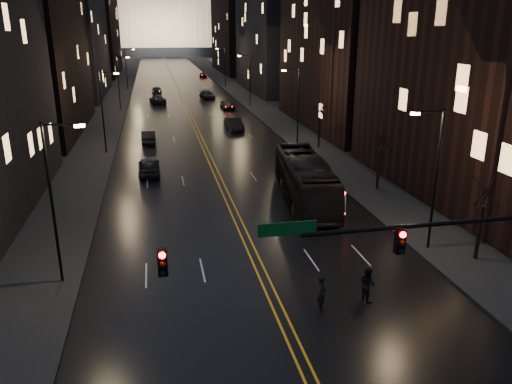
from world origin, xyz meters
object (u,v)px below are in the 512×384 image
bus (305,180)px  receding_car_a (234,124)px  pedestrian_b (367,284)px  oncoming_car_a (149,166)px  oncoming_car_b (148,137)px  pedestrian_a (322,293)px  traffic_signal (455,248)px

bus → receding_car_a: (-0.95, 29.83, -0.99)m
receding_car_a → pedestrian_b: pedestrian_b is taller
oncoming_car_a → receding_car_a: 22.48m
oncoming_car_b → pedestrian_a: size_ratio=2.49×
traffic_signal → bus: 20.64m
bus → oncoming_car_a: bearing=146.0°
traffic_signal → receding_car_a: size_ratio=3.33×
oncoming_car_a → pedestrian_a: size_ratio=2.63×
traffic_signal → pedestrian_b: bearing=103.7°
bus → receding_car_a: bus is taller
pedestrian_b → pedestrian_a: bearing=84.7°
traffic_signal → pedestrian_a: traffic_signal is taller
traffic_signal → bus: (0.06, 20.38, -3.26)m
pedestrian_a → receding_car_a: bearing=6.2°
oncoming_car_a → pedestrian_a: (8.39, -26.23, 0.10)m
oncoming_car_b → pedestrian_b: size_ratio=2.55×
oncoming_car_b → receding_car_a: receding_car_a is taller
oncoming_car_a → receding_car_a: receding_car_a is taller
oncoming_car_a → oncoming_car_b: (-0.11, 13.85, -0.07)m
pedestrian_a → pedestrian_b: pedestrian_a is taller
bus → pedestrian_a: size_ratio=7.01×
oncoming_car_b → receding_car_a: size_ratio=0.90×
traffic_signal → pedestrian_b: (-1.22, 5.00, -4.18)m
traffic_signal → receding_car_a: traffic_signal is taller
oncoming_car_a → receding_car_a: size_ratio=0.96×
traffic_signal → oncoming_car_b: size_ratio=3.68×
receding_car_a → pedestrian_b: bearing=-93.1°
oncoming_car_b → pedestrian_a: (8.50, -40.09, 0.17)m
oncoming_car_b → receding_car_a: (11.43, 5.57, 0.08)m
oncoming_car_b → pedestrian_b: bearing=103.9°
bus → oncoming_car_a: size_ratio=2.67×
oncoming_car_b → receding_car_a: 12.72m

